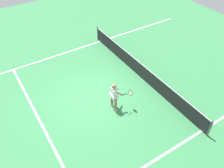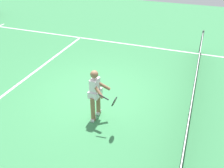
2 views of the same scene
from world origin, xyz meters
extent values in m
plane|color=#38844C|center=(0.00, 0.00, 0.00)|extent=(27.86, 27.86, 0.00)
cube|color=white|center=(0.00, -2.88, 0.00)|extent=(9.10, 0.10, 0.01)
cube|color=white|center=(-4.55, 0.00, 0.00)|extent=(0.10, 19.43, 0.01)
cube|color=white|center=(4.55, 0.00, 0.00)|extent=(0.10, 19.43, 0.01)
cylinder|color=#4C4C51|center=(-4.85, 3.10, 0.50)|extent=(0.08, 0.08, 1.00)
cylinder|color=#4C4C51|center=(4.85, 3.10, 0.50)|extent=(0.08, 0.08, 1.00)
cube|color=#232326|center=(0.00, 3.10, 0.44)|extent=(9.62, 0.02, 0.88)
cube|color=white|center=(0.00, 3.10, 0.90)|extent=(9.62, 0.02, 0.04)
cylinder|color=#8C6647|center=(1.05, 0.52, 0.39)|extent=(0.13, 0.13, 0.78)
cylinder|color=#8C6647|center=(1.41, 0.50, 0.39)|extent=(0.13, 0.13, 0.78)
cube|color=white|center=(1.05, 0.52, 0.04)|extent=(0.20, 0.10, 0.08)
cube|color=white|center=(1.41, 0.50, 0.04)|extent=(0.20, 0.10, 0.08)
cube|color=white|center=(1.23, 0.51, 1.04)|extent=(0.33, 0.21, 0.52)
cube|color=white|center=(1.23, 0.51, 0.84)|extent=(0.41, 0.30, 0.20)
sphere|color=#8C6647|center=(1.23, 0.51, 1.44)|extent=(0.22, 0.22, 0.22)
cylinder|color=#8C6647|center=(1.09, 0.67, 1.06)|extent=(0.27, 0.48, 0.37)
cylinder|color=#8C6647|center=(1.39, 0.66, 1.06)|extent=(0.30, 0.47, 0.37)
cylinder|color=black|center=(1.59, 0.92, 1.02)|extent=(0.05, 0.30, 0.14)
torus|color=black|center=(1.60, 1.22, 0.96)|extent=(0.29, 0.13, 0.28)
cylinder|color=beige|center=(1.60, 1.22, 0.96)|extent=(0.24, 0.10, 0.23)
camera|label=1|loc=(7.88, -3.80, 8.57)|focal=37.51mm
camera|label=2|loc=(6.63, 3.00, 4.70)|focal=40.43mm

